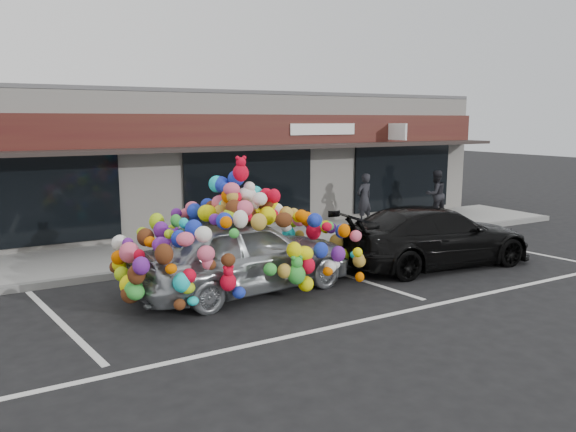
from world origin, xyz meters
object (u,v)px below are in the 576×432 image
toy_car (243,245)px  pedestrian_b (436,194)px  black_sedan (435,236)px  pedestrian_a (364,199)px

toy_car → pedestrian_b: toy_car is taller
toy_car → black_sedan: toy_car is taller
pedestrian_a → pedestrian_b: 2.83m
black_sedan → pedestrian_a: size_ratio=3.03×
toy_car → pedestrian_a: (6.22, 4.19, 0.00)m
toy_car → pedestrian_b: size_ratio=3.12×
toy_car → pedestrian_a: 7.50m
black_sedan → toy_car: bearing=91.1°
pedestrian_a → pedestrian_b: pedestrian_a is taller
black_sedan → pedestrian_b: bearing=-38.9°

